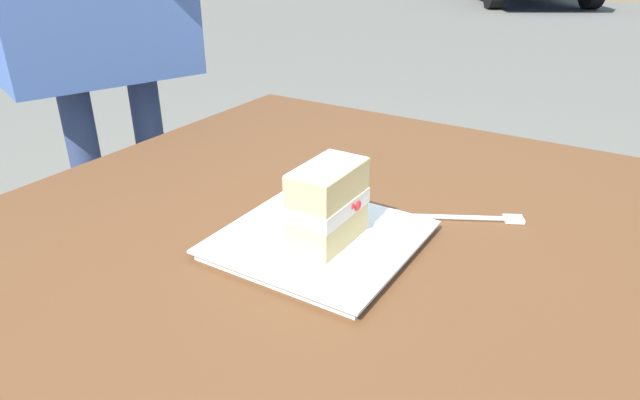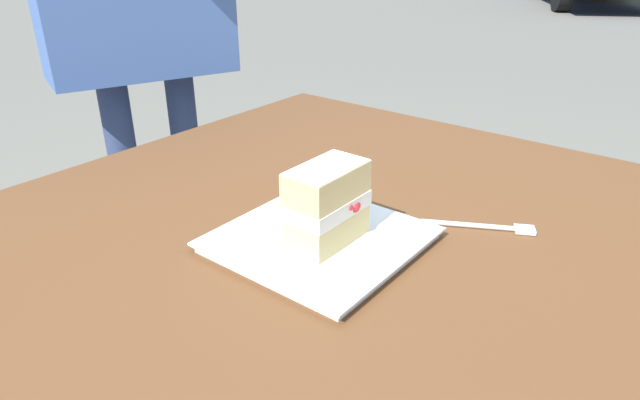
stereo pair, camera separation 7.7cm
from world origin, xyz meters
name	(u,v)px [view 2 (the right image)]	position (x,y,z in m)	size (l,w,h in m)	color
patio_table	(323,277)	(0.00, 0.00, 0.65)	(1.14, 1.03, 0.76)	brown
dessert_plate	(320,240)	(0.07, 0.04, 0.77)	(0.27, 0.27, 0.02)	white
cake_slice	(327,204)	(0.07, 0.06, 0.83)	(0.12, 0.08, 0.11)	#E0C17A
dessert_fork	(486,226)	(-0.13, 0.21, 0.76)	(0.09, 0.16, 0.01)	silver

